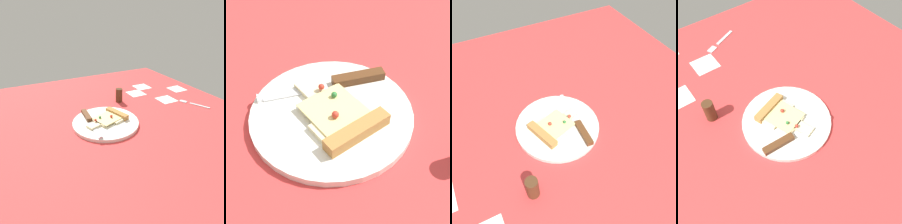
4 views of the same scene
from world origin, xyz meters
The scene contains 4 objects.
ground_plane centered at (0.03, 0.04, -1.50)cm, with size 136.27×136.27×3.00cm.
plate centered at (-0.10, 1.07, 0.71)cm, with size 28.32×28.32×1.41cm, color white.
pizza_slice centered at (2.37, 1.87, 2.20)cm, with size 18.95×13.86×2.53cm.
knife centered at (-6.29, 3.93, 2.02)cm, with size 3.74×24.09×2.45cm.
Camera 2 is at (38.15, -11.42, 43.08)cm, focal length 53.64 mm.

